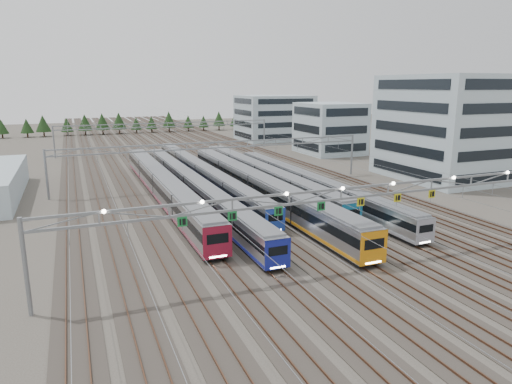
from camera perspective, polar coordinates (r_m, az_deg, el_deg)
name	(u,v)px	position (r m, az deg, el deg)	size (l,w,h in m)	color
ground	(338,264)	(47.31, 10.21, -8.85)	(400.00, 400.00, 0.00)	#47423A
track_bed	(158,140)	(139.86, -12.13, 6.32)	(54.00, 260.00, 5.42)	#2D2823
train_a	(162,185)	(73.20, -11.62, 0.85)	(3.08, 58.38, 4.01)	black
train_b	(192,186)	(73.23, -8.01, 0.79)	(2.69, 65.61, 3.50)	black
train_c	(202,173)	(84.16, -6.77, 2.40)	(2.58, 65.37, 3.36)	black
train_d	(257,186)	(70.86, 0.14, 0.72)	(3.08, 59.92, 4.02)	black
train_e	(262,175)	(80.43, 0.78, 2.13)	(2.88, 56.32, 3.75)	black
train_f	(309,184)	(74.63, 6.58, 1.01)	(2.59, 53.85, 3.36)	black
gantry_near	(341,196)	(45.04, 10.61, -0.52)	(56.36, 0.61, 8.08)	gray
gantry_mid	(218,150)	(81.26, -4.76, 5.25)	(56.36, 0.36, 8.00)	gray
gantry_far	(167,128)	(124.69, -11.01, 7.83)	(56.36, 0.36, 8.00)	gray
depot_bldg_south	(446,127)	(94.66, 22.63, 7.45)	(18.00, 22.00, 19.47)	#A9C0CA
depot_bldg_mid	(330,128)	(122.13, 9.20, 7.87)	(14.00, 16.00, 13.08)	#A9C0CA
depot_bldg_north	(274,118)	(151.47, 2.27, 9.27)	(22.00, 18.00, 14.32)	#A9C0CA
treeline	(145,122)	(177.98, -13.68, 8.56)	(100.10, 5.60, 7.02)	#332114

